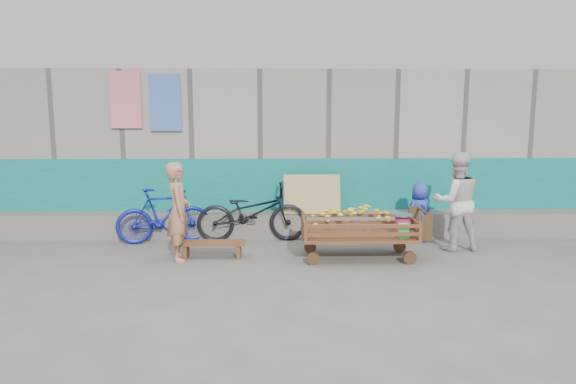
{
  "coord_description": "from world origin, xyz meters",
  "views": [
    {
      "loc": [
        -0.32,
        -6.72,
        2.24
      ],
      "look_at": [
        -0.15,
        1.2,
        1.0
      ],
      "focal_mm": 32.0,
      "sensor_mm": 36.0,
      "label": 1
    }
  ],
  "objects_px": {
    "woman": "(456,201)",
    "child": "(420,213)",
    "bench": "(212,246)",
    "bicycle_dark": "(252,213)",
    "vendor_man": "(178,212)",
    "banana_cart": "(357,224)",
    "bicycle_blue": "(164,215)"
  },
  "relations": [
    {
      "from": "banana_cart",
      "to": "bicycle_blue",
      "type": "xyz_separation_m",
      "value": [
        -3.17,
        1.04,
        -0.07
      ]
    },
    {
      "from": "bench",
      "to": "woman",
      "type": "height_order",
      "value": "woman"
    },
    {
      "from": "bench",
      "to": "bicycle_blue",
      "type": "distance_m",
      "value": 1.37
    },
    {
      "from": "banana_cart",
      "to": "bench",
      "type": "xyz_separation_m",
      "value": [
        -2.22,
        0.09,
        -0.36
      ]
    },
    {
      "from": "banana_cart",
      "to": "bench",
      "type": "relative_size",
      "value": 1.86
    },
    {
      "from": "child",
      "to": "vendor_man",
      "type": "bearing_deg",
      "value": -15.56
    },
    {
      "from": "bicycle_dark",
      "to": "vendor_man",
      "type": "bearing_deg",
      "value": 134.28
    },
    {
      "from": "woman",
      "to": "bicycle_blue",
      "type": "height_order",
      "value": "woman"
    },
    {
      "from": "bicycle_dark",
      "to": "child",
      "type": "bearing_deg",
      "value": -95.37
    },
    {
      "from": "woman",
      "to": "child",
      "type": "height_order",
      "value": "woman"
    },
    {
      "from": "banana_cart",
      "to": "child",
      "type": "relative_size",
      "value": 1.84
    },
    {
      "from": "banana_cart",
      "to": "bicycle_dark",
      "type": "distance_m",
      "value": 2.0
    },
    {
      "from": "bench",
      "to": "woman",
      "type": "distance_m",
      "value": 3.99
    },
    {
      "from": "woman",
      "to": "child",
      "type": "distance_m",
      "value": 0.73
    },
    {
      "from": "bench",
      "to": "child",
      "type": "relative_size",
      "value": 0.99
    },
    {
      "from": "vendor_man",
      "to": "woman",
      "type": "distance_m",
      "value": 4.43
    },
    {
      "from": "bench",
      "to": "child",
      "type": "bearing_deg",
      "value": 14.53
    },
    {
      "from": "banana_cart",
      "to": "child",
      "type": "bearing_deg",
      "value": 38.54
    },
    {
      "from": "vendor_man",
      "to": "woman",
      "type": "height_order",
      "value": "woman"
    },
    {
      "from": "woman",
      "to": "bicycle_blue",
      "type": "bearing_deg",
      "value": -8.26
    },
    {
      "from": "banana_cart",
      "to": "bicycle_blue",
      "type": "distance_m",
      "value": 3.34
    },
    {
      "from": "vendor_man",
      "to": "child",
      "type": "distance_m",
      "value": 4.09
    },
    {
      "from": "banana_cart",
      "to": "bicycle_blue",
      "type": "relative_size",
      "value": 1.19
    },
    {
      "from": "child",
      "to": "bicycle_dark",
      "type": "xyz_separation_m",
      "value": [
        -2.9,
        0.13,
        -0.01
      ]
    },
    {
      "from": "bench",
      "to": "bicycle_blue",
      "type": "height_order",
      "value": "bicycle_blue"
    },
    {
      "from": "bench",
      "to": "child",
      "type": "xyz_separation_m",
      "value": [
        3.47,
        0.9,
        0.33
      ]
    },
    {
      "from": "child",
      "to": "bicycle_dark",
      "type": "bearing_deg",
      "value": -32.36
    },
    {
      "from": "child",
      "to": "bicycle_dark",
      "type": "distance_m",
      "value": 2.91
    },
    {
      "from": "bench",
      "to": "vendor_man",
      "type": "relative_size",
      "value": 0.68
    },
    {
      "from": "banana_cart",
      "to": "woman",
      "type": "xyz_separation_m",
      "value": [
        1.69,
        0.49,
        0.25
      ]
    },
    {
      "from": "woman",
      "to": "bicycle_blue",
      "type": "relative_size",
      "value": 1.01
    },
    {
      "from": "woman",
      "to": "child",
      "type": "bearing_deg",
      "value": -50.27
    }
  ]
}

